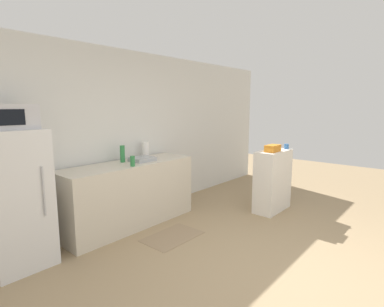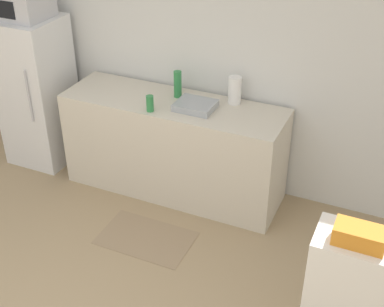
% 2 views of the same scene
% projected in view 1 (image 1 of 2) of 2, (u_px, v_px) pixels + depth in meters
% --- Properties ---
extents(ground_plane, '(14.00, 14.00, 0.00)m').
position_uv_depth(ground_plane, '(282.00, 284.00, 2.97)').
color(ground_plane, '#9E8460').
extents(wall_back, '(8.00, 0.06, 2.60)m').
position_uv_depth(wall_back, '(114.00, 136.00, 4.54)').
color(wall_back, silver).
rests_on(wall_back, ground_plane).
extents(refrigerator, '(0.60, 0.60, 1.52)m').
position_uv_depth(refrigerator, '(16.00, 200.00, 3.22)').
color(refrigerator, silver).
rests_on(refrigerator, ground_plane).
extents(microwave, '(0.47, 0.42, 0.26)m').
position_uv_depth(microwave, '(8.00, 117.00, 3.08)').
color(microwave, '#BCBCC1').
rests_on(microwave, refrigerator).
extents(counter, '(2.05, 0.63, 0.93)m').
position_uv_depth(counter, '(130.00, 194.00, 4.41)').
color(counter, beige).
rests_on(counter, ground_plane).
extents(sink_basin, '(0.34, 0.28, 0.06)m').
position_uv_depth(sink_basin, '(142.00, 159.00, 4.49)').
color(sink_basin, '#9EA3A8').
rests_on(sink_basin, counter).
extents(bottle_tall, '(0.07, 0.07, 0.25)m').
position_uv_depth(bottle_tall, '(122.00, 154.00, 4.39)').
color(bottle_tall, '#2D7F42').
rests_on(bottle_tall, counter).
extents(bottle_short, '(0.06, 0.06, 0.14)m').
position_uv_depth(bottle_short, '(133.00, 161.00, 4.10)').
color(bottle_short, '#2D7F42').
rests_on(bottle_short, counter).
extents(shelf_cabinet, '(0.76, 0.34, 1.02)m').
position_uv_depth(shelf_cabinet, '(273.00, 181.00, 5.03)').
color(shelf_cabinet, white).
rests_on(shelf_cabinet, ground_plane).
extents(basket, '(0.29, 0.16, 0.11)m').
position_uv_depth(basket, '(273.00, 148.00, 4.81)').
color(basket, orange).
rests_on(basket, shelf_cabinet).
extents(jar, '(0.08, 0.08, 0.08)m').
position_uv_depth(jar, '(286.00, 146.00, 5.14)').
color(jar, '#336BB2').
rests_on(jar, shelf_cabinet).
extents(paper_towel_roll, '(0.12, 0.12, 0.25)m').
position_uv_depth(paper_towel_roll, '(145.00, 149.00, 4.83)').
color(paper_towel_roll, white).
rests_on(paper_towel_roll, counter).
extents(kitchen_rug, '(0.80, 0.50, 0.01)m').
position_uv_depth(kitchen_rug, '(172.00, 236.00, 4.06)').
color(kitchen_rug, '#937A5B').
rests_on(kitchen_rug, ground_plane).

